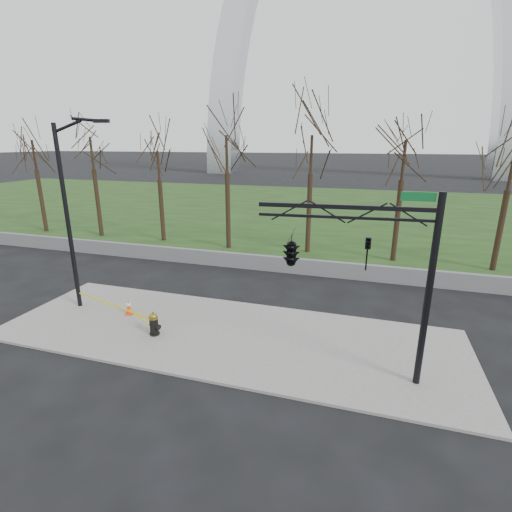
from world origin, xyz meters
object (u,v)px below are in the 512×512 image
(fire_hydrant, at_px, (154,324))
(traffic_cone, at_px, (129,307))
(street_light, at_px, (71,206))
(traffic_signal_mast, at_px, (317,251))

(fire_hydrant, distance_m, traffic_cone, 2.42)
(traffic_cone, height_order, street_light, street_light)
(fire_hydrant, bearing_deg, street_light, -178.43)
(traffic_cone, distance_m, traffic_signal_mast, 9.22)
(fire_hydrant, relative_size, traffic_cone, 1.48)
(fire_hydrant, bearing_deg, traffic_signal_mast, 13.97)
(street_light, bearing_deg, fire_hydrant, -29.03)
(fire_hydrant, height_order, street_light, street_light)
(traffic_cone, bearing_deg, traffic_signal_mast, -12.64)
(fire_hydrant, relative_size, traffic_signal_mast, 0.16)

